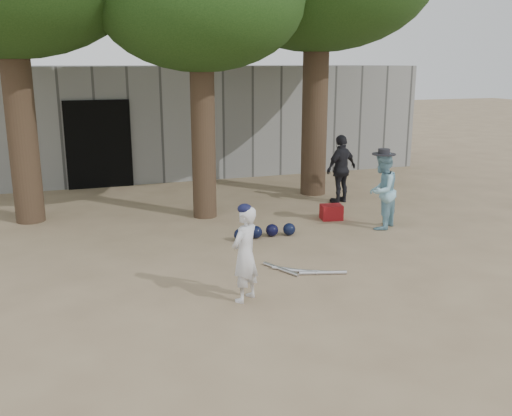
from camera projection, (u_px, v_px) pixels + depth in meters
name	position (u px, v px, depth m)	size (l,w,h in m)	color
ground	(239.00, 296.00, 7.78)	(70.00, 70.00, 0.00)	#937C5E
boy_player	(245.00, 254.00, 7.50)	(0.47, 0.31, 1.30)	silver
spectator_blue	(382.00, 191.00, 10.79)	(0.71, 0.56, 1.47)	#83B7CA
spectator_dark	(341.00, 169.00, 12.80)	(0.90, 0.38, 1.54)	black
red_bag	(331.00, 212.00, 11.55)	(0.42, 0.32, 0.30)	maroon
back_building	(133.00, 118.00, 16.86)	(16.00, 5.24, 3.00)	gray
helmet_row	(265.00, 232.00, 10.35)	(1.19, 0.32, 0.23)	black
bat_pile	(302.00, 271.00, 8.64)	(1.07, 0.83, 0.06)	silver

